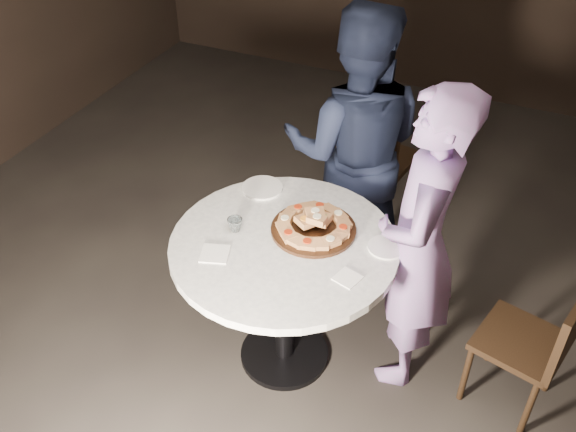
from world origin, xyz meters
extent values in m
plane|color=black|center=(0.00, 0.00, 0.00)|extent=(7.00, 7.00, 0.00)
cylinder|color=black|center=(-0.06, -0.13, 0.02)|extent=(0.65, 0.65, 0.03)
cylinder|color=black|center=(-0.06, -0.13, 0.43)|extent=(0.13, 0.13, 0.79)
cylinder|color=silver|center=(-0.06, -0.13, 0.83)|extent=(1.47, 1.47, 0.05)
cylinder|color=black|center=(0.04, 0.02, 0.86)|extent=(0.51, 0.51, 0.02)
cube|color=#A76F40|center=(0.19, 0.05, 0.89)|extent=(0.10, 0.11, 0.04)
cylinder|color=#AC290D|center=(0.19, 0.05, 0.91)|extent=(0.05, 0.05, 0.01)
cube|color=#A76F40|center=(0.16, 0.10, 0.89)|extent=(0.11, 0.12, 0.04)
cube|color=#A76F40|center=(0.12, 0.14, 0.89)|extent=(0.12, 0.11, 0.04)
cylinder|color=beige|center=(0.12, 0.14, 0.91)|extent=(0.06, 0.06, 0.01)
cube|color=#A76F40|center=(0.07, 0.16, 0.89)|extent=(0.11, 0.10, 0.04)
cube|color=#A76F40|center=(0.01, 0.17, 0.89)|extent=(0.10, 0.08, 0.04)
cylinder|color=#AC290D|center=(0.01, 0.17, 0.91)|extent=(0.05, 0.05, 0.01)
cube|color=#A76F40|center=(-0.04, 0.14, 0.89)|extent=(0.12, 0.11, 0.04)
cube|color=#A76F40|center=(-0.08, 0.10, 0.89)|extent=(0.11, 0.11, 0.04)
cylinder|color=#AC290D|center=(-0.08, 0.10, 0.91)|extent=(0.06, 0.06, 0.01)
cube|color=#A76F40|center=(-0.11, 0.05, 0.89)|extent=(0.08, 0.10, 0.04)
cube|color=#A76F40|center=(-0.11, -0.01, 0.89)|extent=(0.09, 0.11, 0.04)
cylinder|color=beige|center=(-0.11, -0.01, 0.91)|extent=(0.05, 0.05, 0.01)
cube|color=#A76F40|center=(-0.09, -0.06, 0.89)|extent=(0.11, 0.12, 0.04)
cube|color=#A76F40|center=(-0.05, -0.10, 0.89)|extent=(0.11, 0.11, 0.04)
cylinder|color=#AC290D|center=(-0.05, -0.10, 0.91)|extent=(0.06, 0.06, 0.01)
cube|color=#A76F40|center=(0.01, -0.13, 0.89)|extent=(0.11, 0.09, 0.04)
cube|color=#A76F40|center=(0.07, -0.13, 0.89)|extent=(0.11, 0.09, 0.04)
cylinder|color=#AC290D|center=(0.07, -0.13, 0.91)|extent=(0.05, 0.05, 0.01)
cube|color=#A76F40|center=(0.12, -0.11, 0.89)|extent=(0.11, 0.10, 0.04)
cube|color=#A76F40|center=(0.16, -0.07, 0.89)|extent=(0.11, 0.12, 0.04)
cylinder|color=beige|center=(0.16, -0.07, 0.91)|extent=(0.06, 0.06, 0.01)
cube|color=#A76F40|center=(0.18, -0.01, 0.89)|extent=(0.10, 0.11, 0.04)
cube|color=#A76F40|center=(0.08, 0.05, 0.92)|extent=(0.07, 0.09, 0.04)
cylinder|color=#2D6B1E|center=(0.08, 0.05, 0.94)|extent=(0.04, 0.04, 0.01)
cube|color=#A76F40|center=(0.01, 0.06, 0.92)|extent=(0.10, 0.08, 0.03)
cylinder|color=beige|center=(0.01, 0.06, 0.94)|extent=(0.05, 0.05, 0.01)
cube|color=#A76F40|center=(0.00, -0.01, 0.92)|extent=(0.11, 0.11, 0.04)
cylinder|color=orange|center=(0.00, -0.01, 0.94)|extent=(0.06, 0.06, 0.01)
cube|color=#A76F40|center=(0.06, 0.00, 0.95)|extent=(0.09, 0.07, 0.04)
cylinder|color=beige|center=(0.06, 0.00, 0.97)|extent=(0.04, 0.04, 0.01)
cube|color=#A76F40|center=(0.04, 0.04, 0.95)|extent=(0.11, 0.11, 0.04)
cylinder|color=beige|center=(0.04, 0.04, 0.97)|extent=(0.06, 0.06, 0.01)
cylinder|color=white|center=(-0.36, 0.24, 0.86)|extent=(0.26, 0.26, 0.01)
cylinder|color=white|center=(0.41, 0.04, 0.86)|extent=(0.24, 0.24, 0.01)
imported|color=silver|center=(-0.32, -0.14, 0.89)|extent=(0.09, 0.09, 0.07)
cube|color=white|center=(-0.33, -0.34, 0.86)|extent=(0.17, 0.17, 0.01)
cube|color=white|center=(0.32, -0.24, 0.86)|extent=(0.14, 0.14, 0.01)
cube|color=black|center=(-0.01, 1.37, 0.48)|extent=(0.51, 0.51, 0.04)
cube|color=black|center=(-0.05, 1.15, 0.71)|extent=(0.45, 0.11, 0.48)
cylinder|color=black|center=(0.21, 1.53, 0.24)|extent=(0.04, 0.04, 0.48)
cylinder|color=black|center=(-0.17, 1.58, 0.24)|extent=(0.04, 0.04, 0.48)
cylinder|color=black|center=(0.15, 1.15, 0.24)|extent=(0.04, 0.04, 0.48)
cylinder|color=black|center=(-0.23, 1.21, 0.24)|extent=(0.04, 0.04, 0.48)
cube|color=black|center=(1.13, 0.12, 0.42)|extent=(0.48, 0.48, 0.04)
cube|color=black|center=(1.32, 0.07, 0.64)|extent=(0.13, 0.39, 0.42)
cylinder|color=black|center=(1.01, 0.33, 0.21)|extent=(0.04, 0.04, 0.42)
cylinder|color=black|center=(0.92, 0.00, 0.21)|extent=(0.04, 0.04, 0.42)
cylinder|color=black|center=(1.34, 0.24, 0.21)|extent=(0.04, 0.04, 0.42)
cylinder|color=black|center=(1.25, -0.09, 0.21)|extent=(0.04, 0.04, 0.42)
imported|color=black|center=(-0.01, 0.77, 0.89)|extent=(1.01, 0.87, 1.78)
imported|color=#7A629E|center=(0.56, 0.12, 0.86)|extent=(0.49, 0.67, 1.72)
camera|label=1|loc=(0.94, -2.32, 2.91)|focal=40.00mm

